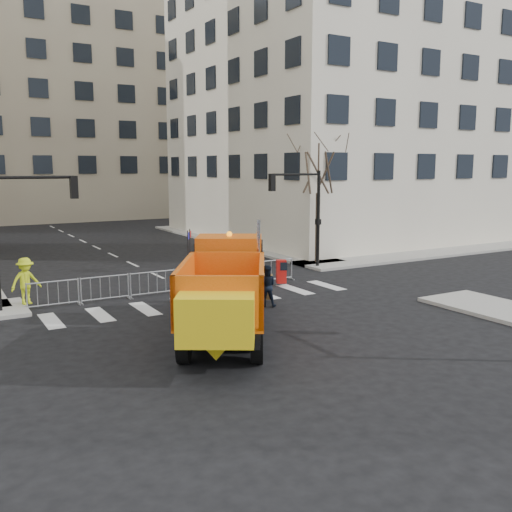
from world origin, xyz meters
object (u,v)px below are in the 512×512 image
plow_truck (226,289)px  cop_a (238,284)px  cop_b (266,286)px  cop_c (221,288)px  newspaper_box (281,271)px  worker (26,281)px

plow_truck → cop_a: bearing=-1.9°
cop_b → cop_c: (-1.84, 0.41, 0.04)m
cop_a → newspaper_box: cop_a is taller
cop_a → worker: size_ratio=0.84×
cop_a → cop_c: bearing=30.9°
cop_a → cop_c: 1.40m
cop_b → newspaper_box: size_ratio=1.54×
cop_a → cop_b: 1.34m
cop_b → worker: worker is taller
worker → cop_a: bearing=-40.1°
cop_a → newspaper_box: bearing=-151.8°
plow_truck → cop_b: plow_truck is taller
cop_a → cop_c: cop_c is taller
newspaper_box → worker: bearing=-164.3°
cop_b → worker: bearing=2.3°
cop_c → newspaper_box: 5.25m
cop_a → cop_c: size_ratio=0.90×
worker → newspaper_box: 11.23m
newspaper_box → cop_a: bearing=-126.7°
cop_a → cop_c: (-1.18, -0.75, 0.09)m
cop_c → worker: size_ratio=0.94×
worker → newspaper_box: worker is taller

